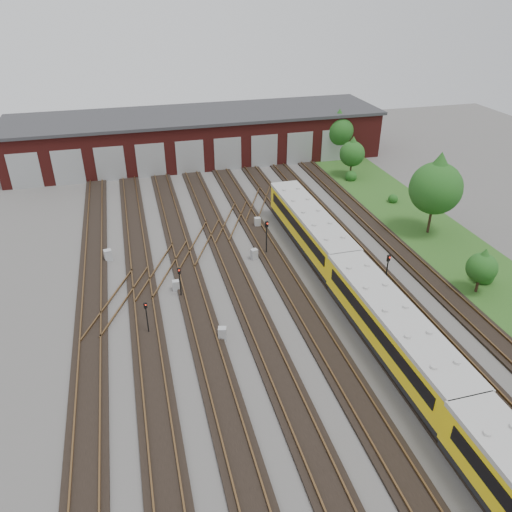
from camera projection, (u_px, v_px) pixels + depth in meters
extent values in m
plane|color=#454340|center=(284.00, 323.00, 37.45)|extent=(120.00, 120.00, 0.00)
cube|color=black|center=(90.00, 354.00, 34.27)|extent=(2.40, 70.00, 0.18)
cube|color=brown|center=(79.00, 354.00, 34.03)|extent=(0.10, 70.00, 0.15)
cube|color=brown|center=(101.00, 351.00, 34.35)|extent=(0.10, 70.00, 0.15)
cube|color=black|center=(149.00, 345.00, 35.17)|extent=(2.40, 70.00, 0.18)
cube|color=brown|center=(138.00, 344.00, 34.92)|extent=(0.10, 70.00, 0.15)
cube|color=brown|center=(159.00, 341.00, 35.25)|extent=(0.10, 70.00, 0.15)
cube|color=black|center=(205.00, 335.00, 36.06)|extent=(2.40, 70.00, 0.18)
cube|color=brown|center=(195.00, 335.00, 35.82)|extent=(0.10, 70.00, 0.15)
cube|color=brown|center=(215.00, 332.00, 36.14)|extent=(0.10, 70.00, 0.15)
cube|color=black|center=(258.00, 327.00, 36.95)|extent=(2.40, 70.00, 0.18)
cube|color=brown|center=(249.00, 326.00, 36.71)|extent=(0.10, 70.00, 0.15)
cube|color=brown|center=(268.00, 323.00, 37.03)|extent=(0.10, 70.00, 0.15)
cube|color=black|center=(309.00, 318.00, 37.85)|extent=(2.40, 70.00, 0.18)
cube|color=brown|center=(300.00, 318.00, 37.61)|extent=(0.10, 70.00, 0.15)
cube|color=brown|center=(318.00, 315.00, 37.93)|extent=(0.10, 70.00, 0.15)
cube|color=black|center=(358.00, 310.00, 38.74)|extent=(2.40, 70.00, 0.18)
cube|color=brown|center=(349.00, 310.00, 38.50)|extent=(0.10, 70.00, 0.15)
cube|color=brown|center=(366.00, 307.00, 38.82)|extent=(0.10, 70.00, 0.15)
cube|color=black|center=(404.00, 303.00, 39.64)|extent=(2.40, 70.00, 0.18)
cube|color=brown|center=(396.00, 302.00, 39.40)|extent=(0.10, 70.00, 0.15)
cube|color=brown|center=(412.00, 300.00, 39.72)|extent=(0.10, 70.00, 0.15)
cube|color=black|center=(448.00, 295.00, 40.53)|extent=(2.40, 70.00, 0.18)
cube|color=brown|center=(441.00, 295.00, 40.29)|extent=(0.10, 70.00, 0.15)
cube|color=brown|center=(456.00, 293.00, 40.61)|extent=(0.10, 70.00, 0.15)
cube|color=brown|center=(163.00, 268.00, 43.94)|extent=(5.40, 9.62, 0.15)
cube|color=brown|center=(201.00, 242.00, 48.20)|extent=(5.40, 9.62, 0.15)
cube|color=brown|center=(232.00, 221.00, 52.46)|extent=(5.40, 9.62, 0.15)
cube|color=brown|center=(118.00, 300.00, 39.68)|extent=(5.40, 9.62, 0.15)
cube|color=brown|center=(259.00, 202.00, 56.72)|extent=(5.40, 9.62, 0.15)
cube|color=#581816|center=(198.00, 137.00, 69.61)|extent=(50.00, 12.00, 6.00)
cube|color=#323235|center=(196.00, 115.00, 68.06)|extent=(51.00, 12.50, 0.40)
cube|color=#9CA0A1|center=(25.00, 171.00, 60.02)|extent=(3.60, 0.12, 4.40)
cube|color=#9CA0A1|center=(68.00, 167.00, 61.14)|extent=(3.60, 0.12, 4.40)
cube|color=#9CA0A1|center=(110.00, 164.00, 62.26)|extent=(3.60, 0.12, 4.40)
cube|color=#9CA0A1|center=(151.00, 161.00, 63.38)|extent=(3.60, 0.12, 4.40)
cube|color=#9CA0A1|center=(190.00, 157.00, 64.49)|extent=(3.60, 0.12, 4.40)
cube|color=#9CA0A1|center=(228.00, 154.00, 65.61)|extent=(3.60, 0.12, 4.40)
cube|color=#9CA0A1|center=(264.00, 151.00, 66.73)|extent=(3.60, 0.12, 4.40)
cube|color=#9CA0A1|center=(300.00, 148.00, 67.85)|extent=(3.60, 0.12, 4.40)
cube|color=#9CA0A1|center=(334.00, 146.00, 68.97)|extent=(3.60, 0.12, 4.40)
cube|color=#1F4D19|center=(434.00, 235.00, 50.09)|extent=(8.00, 55.00, 0.05)
cube|color=black|center=(390.00, 345.00, 34.27)|extent=(2.60, 16.09, 0.64)
cube|color=yellow|center=(392.00, 327.00, 33.53)|extent=(2.92, 16.09, 2.36)
cube|color=#B0AFAB|center=(395.00, 311.00, 32.87)|extent=(3.03, 16.09, 0.32)
cube|color=black|center=(374.00, 328.00, 33.07)|extent=(0.18, 14.14, 0.91)
cube|color=black|center=(412.00, 321.00, 33.72)|extent=(0.18, 14.14, 0.91)
cube|color=black|center=(309.00, 240.00, 47.72)|extent=(2.60, 16.09, 0.64)
cube|color=yellow|center=(310.00, 226.00, 46.99)|extent=(2.92, 16.09, 2.36)
cube|color=#B0AFAB|center=(311.00, 213.00, 46.33)|extent=(3.03, 16.09, 0.32)
cube|color=black|center=(296.00, 225.00, 46.53)|extent=(0.18, 14.14, 0.91)
cube|color=black|center=(324.00, 222.00, 47.18)|extent=(0.18, 14.14, 0.91)
cylinder|color=black|center=(147.00, 321.00, 35.83)|extent=(0.09, 0.09, 2.27)
cube|color=black|center=(145.00, 306.00, 35.17)|extent=(0.25, 0.20, 0.44)
sphere|color=red|center=(145.00, 305.00, 35.05)|extent=(0.10, 0.10, 0.10)
cylinder|color=black|center=(180.00, 285.00, 39.96)|extent=(0.10, 0.10, 2.25)
cube|color=black|center=(179.00, 271.00, 39.29)|extent=(0.25, 0.16, 0.48)
sphere|color=red|center=(179.00, 270.00, 39.16)|extent=(0.12, 0.12, 0.12)
cylinder|color=black|center=(266.00, 241.00, 46.09)|extent=(0.11, 0.11, 2.78)
cube|color=black|center=(267.00, 224.00, 45.26)|extent=(0.33, 0.27, 0.57)
sphere|color=red|center=(267.00, 224.00, 45.11)|extent=(0.14, 0.14, 0.14)
cylinder|color=black|center=(386.00, 274.00, 41.15)|extent=(0.11, 0.11, 2.53)
cube|color=black|center=(389.00, 258.00, 40.39)|extent=(0.31, 0.24, 0.55)
sphere|color=red|center=(389.00, 258.00, 40.25)|extent=(0.13, 0.13, 0.13)
cube|color=#A6A8AB|center=(176.00, 286.00, 41.16)|extent=(0.55, 0.46, 0.91)
cube|color=#A6A8AB|center=(108.00, 255.00, 45.39)|extent=(0.77, 0.69, 1.10)
cube|color=#A6A8AB|center=(222.00, 333.00, 35.62)|extent=(0.70, 0.63, 0.98)
cube|color=#A6A8AB|center=(254.00, 254.00, 45.70)|extent=(0.69, 0.62, 0.98)
cube|color=#A6A8AB|center=(258.00, 222.00, 51.51)|extent=(0.66, 0.56, 1.03)
cylinder|color=#2F1F15|center=(337.00, 151.00, 70.59)|extent=(0.24, 0.24, 2.16)
sphere|color=#1F4D16|center=(338.00, 130.00, 69.17)|extent=(4.20, 4.20, 4.20)
cone|color=#1F4D16|center=(339.00, 120.00, 68.43)|extent=(3.60, 3.60, 3.00)
cylinder|color=#2F1F15|center=(350.00, 170.00, 64.31)|extent=(0.23, 0.23, 1.64)
sphere|color=#1F4D16|center=(352.00, 154.00, 63.23)|extent=(3.18, 3.18, 3.18)
cone|color=#1F4D16|center=(353.00, 145.00, 62.67)|extent=(2.73, 2.73, 2.27)
cylinder|color=#2F1F15|center=(430.00, 221.00, 49.98)|extent=(0.26, 0.26, 2.62)
sphere|color=#1F4D16|center=(436.00, 188.00, 48.26)|extent=(5.09, 5.09, 5.09)
cone|color=#1F4D16|center=(439.00, 170.00, 47.36)|extent=(4.36, 4.36, 3.64)
cylinder|color=#2F1F15|center=(477.00, 285.00, 40.85)|extent=(0.24, 0.24, 1.27)
sphere|color=#1F4D16|center=(482.00, 268.00, 40.02)|extent=(2.46, 2.46, 2.46)
cone|color=#1F4D16|center=(484.00, 258.00, 39.58)|extent=(2.11, 2.11, 1.76)
sphere|color=#1F4D16|center=(484.00, 273.00, 42.14)|extent=(1.76, 1.76, 1.76)
sphere|color=#1F4D16|center=(351.00, 175.00, 63.13)|extent=(1.45, 1.45, 1.45)
sphere|color=#1F4D16|center=(393.00, 198.00, 57.08)|extent=(1.13, 1.13, 1.13)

